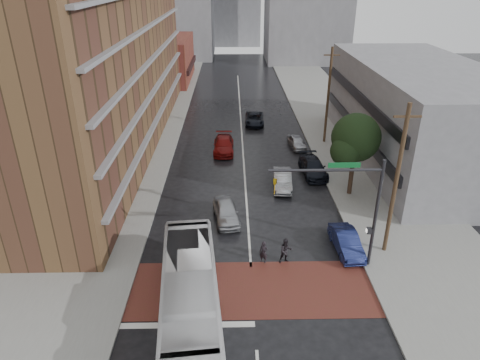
{
  "coord_description": "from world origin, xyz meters",
  "views": [
    {
      "loc": [
        -1.11,
        -19.01,
        16.49
      ],
      "look_at": [
        -0.58,
        7.73,
        3.5
      ],
      "focal_mm": 32.0,
      "sensor_mm": 36.0,
      "label": 1
    }
  ],
  "objects_px": {
    "car_travel_a": "(226,212)",
    "car_parked_far": "(297,142)",
    "car_parked_mid": "(313,167)",
    "transit_bus": "(190,301)",
    "pedestrian_a": "(264,252)",
    "suv_travel": "(254,119)",
    "car_parked_near": "(346,242)",
    "car_travel_b": "(282,180)",
    "pedestrian_b": "(286,251)",
    "car_travel_c": "(224,145)"
  },
  "relations": [
    {
      "from": "car_travel_a",
      "to": "car_travel_b",
      "type": "relative_size",
      "value": 0.99
    },
    {
      "from": "car_parked_mid",
      "to": "transit_bus",
      "type": "bearing_deg",
      "value": -121.44
    },
    {
      "from": "pedestrian_a",
      "to": "car_parked_mid",
      "type": "bearing_deg",
      "value": 91.35
    },
    {
      "from": "transit_bus",
      "to": "car_travel_c",
      "type": "relative_size",
      "value": 2.38
    },
    {
      "from": "car_parked_mid",
      "to": "car_travel_a",
      "type": "bearing_deg",
      "value": -138.88
    },
    {
      "from": "transit_bus",
      "to": "car_parked_near",
      "type": "relative_size",
      "value": 2.92
    },
    {
      "from": "pedestrian_a",
      "to": "car_travel_b",
      "type": "distance_m",
      "value": 10.72
    },
    {
      "from": "transit_bus",
      "to": "car_parked_far",
      "type": "distance_m",
      "value": 26.44
    },
    {
      "from": "transit_bus",
      "to": "pedestrian_a",
      "type": "height_order",
      "value": "transit_bus"
    },
    {
      "from": "car_travel_a",
      "to": "suv_travel",
      "type": "distance_m",
      "value": 22.5
    },
    {
      "from": "car_travel_b",
      "to": "car_parked_mid",
      "type": "relative_size",
      "value": 0.87
    },
    {
      "from": "transit_bus",
      "to": "pedestrian_b",
      "type": "distance_m",
      "value": 7.68
    },
    {
      "from": "transit_bus",
      "to": "suv_travel",
      "type": "bearing_deg",
      "value": 75.76
    },
    {
      "from": "car_parked_near",
      "to": "suv_travel",
      "type": "bearing_deg",
      "value": 96.13
    },
    {
      "from": "pedestrian_a",
      "to": "car_travel_c",
      "type": "relative_size",
      "value": 0.3
    },
    {
      "from": "car_travel_b",
      "to": "suv_travel",
      "type": "bearing_deg",
      "value": 98.65
    },
    {
      "from": "car_travel_a",
      "to": "car_parked_far",
      "type": "distance_m",
      "value": 16.12
    },
    {
      "from": "transit_bus",
      "to": "car_travel_b",
      "type": "xyz_separation_m",
      "value": [
        6.41,
        15.77,
        -0.95
      ]
    },
    {
      "from": "pedestrian_a",
      "to": "car_travel_b",
      "type": "height_order",
      "value": "pedestrian_a"
    },
    {
      "from": "suv_travel",
      "to": "car_parked_near",
      "type": "height_order",
      "value": "car_parked_near"
    },
    {
      "from": "car_parked_near",
      "to": "car_parked_mid",
      "type": "relative_size",
      "value": 0.83
    },
    {
      "from": "car_parked_far",
      "to": "car_parked_mid",
      "type": "bearing_deg",
      "value": -93.51
    },
    {
      "from": "transit_bus",
      "to": "car_parked_near",
      "type": "distance_m",
      "value": 11.6
    },
    {
      "from": "pedestrian_b",
      "to": "car_parked_near",
      "type": "distance_m",
      "value": 4.26
    },
    {
      "from": "car_travel_a",
      "to": "car_parked_mid",
      "type": "relative_size",
      "value": 0.86
    },
    {
      "from": "transit_bus",
      "to": "car_travel_c",
      "type": "xyz_separation_m",
      "value": [
        1.31,
        23.98,
        -0.92
      ]
    },
    {
      "from": "pedestrian_b",
      "to": "car_parked_mid",
      "type": "xyz_separation_m",
      "value": [
        3.97,
        13.0,
        -0.14
      ]
    },
    {
      "from": "car_travel_c",
      "to": "suv_travel",
      "type": "distance_m",
      "value": 9.47
    },
    {
      "from": "suv_travel",
      "to": "car_travel_c",
      "type": "bearing_deg",
      "value": -109.74
    },
    {
      "from": "transit_bus",
      "to": "car_travel_a",
      "type": "relative_size",
      "value": 2.83
    },
    {
      "from": "car_travel_a",
      "to": "car_travel_b",
      "type": "bearing_deg",
      "value": 39.76
    },
    {
      "from": "car_travel_b",
      "to": "car_parked_near",
      "type": "bearing_deg",
      "value": -67.67
    },
    {
      "from": "car_travel_a",
      "to": "suv_travel",
      "type": "relative_size",
      "value": 0.88
    },
    {
      "from": "pedestrian_b",
      "to": "car_parked_near",
      "type": "xyz_separation_m",
      "value": [
        4.1,
        1.15,
        -0.18
      ]
    },
    {
      "from": "transit_bus",
      "to": "car_parked_mid",
      "type": "distance_m",
      "value": 20.63
    },
    {
      "from": "car_parked_near",
      "to": "car_parked_far",
      "type": "bearing_deg",
      "value": 88.04
    },
    {
      "from": "car_travel_a",
      "to": "car_travel_b",
      "type": "distance_m",
      "value": 7.1
    },
    {
      "from": "car_parked_near",
      "to": "car_parked_mid",
      "type": "bearing_deg",
      "value": 86.61
    },
    {
      "from": "suv_travel",
      "to": "transit_bus",
      "type": "bearing_deg",
      "value": -96.02
    },
    {
      "from": "car_parked_near",
      "to": "car_travel_b",
      "type": "bearing_deg",
      "value": 104.82
    },
    {
      "from": "pedestrian_b",
      "to": "car_parked_mid",
      "type": "relative_size",
      "value": 0.35
    },
    {
      "from": "transit_bus",
      "to": "car_parked_far",
      "type": "bearing_deg",
      "value": 64.51
    },
    {
      "from": "transit_bus",
      "to": "car_travel_b",
      "type": "height_order",
      "value": "transit_bus"
    },
    {
      "from": "pedestrian_a",
      "to": "suv_travel",
      "type": "relative_size",
      "value": 0.32
    },
    {
      "from": "pedestrian_b",
      "to": "car_travel_c",
      "type": "height_order",
      "value": "pedestrian_b"
    },
    {
      "from": "car_travel_a",
      "to": "car_parked_far",
      "type": "bearing_deg",
      "value": 54.77
    },
    {
      "from": "pedestrian_a",
      "to": "pedestrian_b",
      "type": "height_order",
      "value": "pedestrian_b"
    },
    {
      "from": "transit_bus",
      "to": "car_travel_b",
      "type": "relative_size",
      "value": 2.78
    },
    {
      "from": "car_parked_far",
      "to": "transit_bus",
      "type": "bearing_deg",
      "value": -117.85
    },
    {
      "from": "transit_bus",
      "to": "car_parked_far",
      "type": "height_order",
      "value": "transit_bus"
    }
  ]
}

